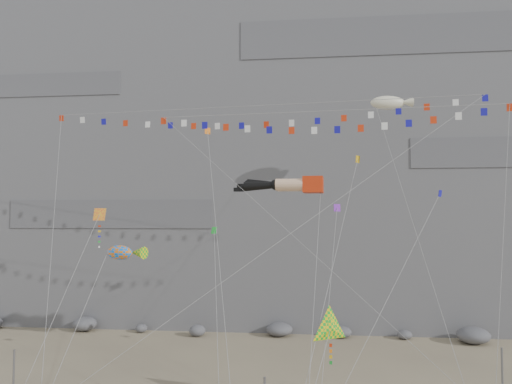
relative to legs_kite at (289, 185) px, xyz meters
The scene contains 15 objects.
cliff 29.25m from the legs_kite, 93.14° to the left, with size 80.00×28.00×50.00m, color slate.
talus_boulders 18.12m from the legs_kite, 97.01° to the left, with size 60.00×3.00×1.20m, color slate, non-canonical shape.
anchor_pole_left 22.04m from the legs_kite, 150.46° to the right, with size 0.12×0.12×3.71m, color slate.
legs_kite is the anchor object (origin of this frame).
flag_banner_upper 8.98m from the legs_kite, 125.29° to the left, with size 36.68×15.50×27.43m.
flag_banner_lower 6.39m from the legs_kite, 12.40° to the left, with size 26.12×8.78×23.04m.
harlequin_kite 14.40m from the legs_kite, behind, with size 3.05×8.39×14.00m.
fish_windsock 13.15m from the legs_kite, 158.95° to the right, with size 4.47×6.45×10.86m.
delta_kite 12.15m from the legs_kite, 70.65° to the right, with size 3.20×6.10×7.61m.
blimp_windsock 13.74m from the legs_kite, 41.24° to the left, with size 4.77×14.67×25.88m.
small_kite_a 7.87m from the legs_kite, 167.31° to the left, with size 4.91×13.47×22.92m.
small_kite_b 4.06m from the legs_kite, ahead, with size 2.38×11.53×16.47m.
small_kite_c 6.70m from the legs_kite, 157.01° to the right, with size 2.85×10.03×14.36m.
small_kite_d 5.94m from the legs_kite, 20.53° to the left, with size 5.48×14.91×22.02m.
small_kite_e 10.60m from the legs_kite, 11.85° to the right, with size 9.01×8.56×17.57m.
Camera 1 is at (3.12, -32.54, 11.53)m, focal length 35.00 mm.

